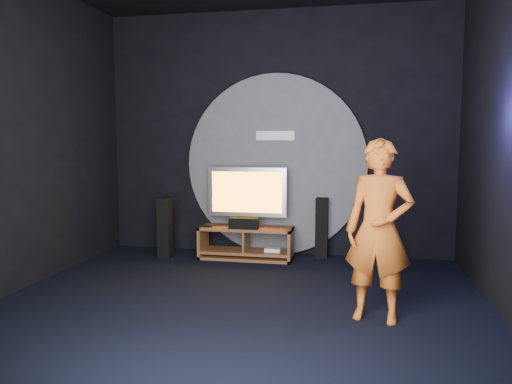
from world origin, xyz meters
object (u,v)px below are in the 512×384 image
media_console (247,245)px  player (379,230)px  subwoofer (379,252)px  tv (247,194)px  tower_speaker_left (165,228)px  tower_speaker_right (322,228)px

media_console → player: (1.70, -2.09, 0.64)m
subwoofer → tv: bearing=179.2°
subwoofer → player: (-0.11, -2.14, 0.68)m
player → media_console: bearing=140.2°
tv → tower_speaker_left: (-1.13, -0.24, -0.48)m
subwoofer → tower_speaker_right: bearing=164.2°
media_console → tv: tv is taller
tv → tower_speaker_right: size_ratio=1.31×
tv → player: (1.71, -2.16, -0.07)m
tv → media_console: bearing=-83.7°
tv → player: bearing=-51.6°
tv → tower_speaker_right: 1.15m
tv → tower_speaker_left: bearing=-167.8°
tower_speaker_right → player: (0.68, -2.36, 0.41)m
tv → subwoofer: tv is taller
subwoofer → tower_speaker_left: bearing=-175.8°
tower_speaker_left → subwoofer: tower_speaker_left is taller
tv → subwoofer: 1.97m
tower_speaker_left → player: 3.45m
tower_speaker_right → tower_speaker_left: bearing=-168.5°
tower_speaker_left → tower_speaker_right: (2.16, 0.44, 0.00)m
media_console → tv: bearing=96.3°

